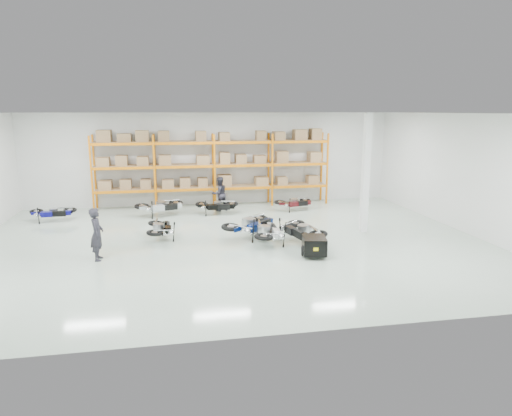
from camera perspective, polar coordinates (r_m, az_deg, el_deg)
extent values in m
plane|color=#ABBEAD|center=(16.33, -3.12, -4.27)|extent=(18.00, 18.00, 0.00)
plane|color=white|center=(15.66, -3.31, 11.73)|extent=(18.00, 18.00, 0.00)
plane|color=silver|center=(22.75, -5.44, 6.13)|extent=(18.00, 0.00, 18.00)
plane|color=silver|center=(9.07, 2.34, -2.92)|extent=(18.00, 0.00, 18.00)
plane|color=silver|center=(19.15, 24.65, 3.96)|extent=(0.00, 14.00, 14.00)
cube|color=orange|center=(22.04, -19.87, 3.96)|extent=(0.08, 0.08, 3.50)
cube|color=orange|center=(22.92, -19.51, 4.28)|extent=(0.08, 0.08, 3.50)
cube|color=orange|center=(21.75, -12.57, 4.30)|extent=(0.08, 0.08, 3.50)
cube|color=orange|center=(22.64, -12.49, 4.60)|extent=(0.08, 0.08, 3.50)
cube|color=orange|center=(21.82, -5.18, 4.56)|extent=(0.08, 0.08, 3.50)
cube|color=orange|center=(22.71, -5.39, 4.85)|extent=(0.08, 0.08, 3.50)
cube|color=orange|center=(22.24, 2.04, 4.75)|extent=(0.08, 0.08, 3.50)
cube|color=orange|center=(23.11, 1.57, 5.03)|extent=(0.08, 0.08, 3.50)
cube|color=orange|center=(23.00, 8.90, 4.85)|extent=(0.08, 0.08, 3.50)
cube|color=orange|center=(23.85, 8.19, 5.13)|extent=(0.08, 0.08, 3.50)
cube|color=orange|center=(21.98, -16.11, 1.94)|extent=(2.70, 0.08, 0.12)
cube|color=orange|center=(22.86, -15.90, 2.33)|extent=(2.70, 0.08, 0.12)
cube|color=#98744E|center=(22.41, -16.01, 2.32)|extent=(2.68, 0.88, 0.02)
cube|color=#98744E|center=(22.37, -16.05, 2.90)|extent=(2.40, 0.70, 0.44)
cube|color=orange|center=(21.87, -8.80, 2.23)|extent=(2.70, 0.08, 0.12)
cube|color=orange|center=(22.75, -8.86, 2.61)|extent=(2.70, 0.08, 0.12)
cube|color=#98744E|center=(22.30, -8.84, 2.60)|extent=(2.68, 0.88, 0.02)
cube|color=#98744E|center=(22.26, -8.86, 3.19)|extent=(2.40, 0.70, 0.44)
cube|color=orange|center=(22.11, -1.52, 2.48)|extent=(2.70, 0.08, 0.12)
cube|color=orange|center=(22.99, -1.87, 2.85)|extent=(2.70, 0.08, 0.12)
cube|color=#98744E|center=(22.54, -1.70, 2.84)|extent=(2.68, 0.88, 0.02)
cube|color=#98744E|center=(22.50, -1.70, 3.42)|extent=(2.40, 0.70, 0.44)
cube|color=orange|center=(22.70, 5.49, 2.68)|extent=(2.70, 0.08, 0.12)
cube|color=orange|center=(23.56, 4.89, 3.04)|extent=(2.70, 0.08, 0.12)
cube|color=#98744E|center=(23.12, 5.19, 3.03)|extent=(2.68, 0.88, 0.02)
cube|color=#98744E|center=(23.09, 5.20, 3.60)|extent=(2.40, 0.70, 0.44)
cube|color=orange|center=(21.82, -16.28, 4.79)|extent=(2.70, 0.08, 0.12)
cube|color=orange|center=(22.71, -16.06, 5.07)|extent=(2.70, 0.08, 0.12)
cube|color=#98744E|center=(22.25, -16.18, 5.11)|extent=(2.68, 0.88, 0.02)
cube|color=#98744E|center=(22.23, -16.21, 5.70)|extent=(2.40, 0.70, 0.44)
cube|color=orange|center=(21.71, -8.89, 5.09)|extent=(2.70, 0.08, 0.12)
cube|color=orange|center=(22.60, -8.96, 5.36)|extent=(2.70, 0.08, 0.12)
cube|color=#98744E|center=(22.15, -8.93, 5.41)|extent=(2.68, 0.88, 0.02)
cube|color=#98744E|center=(22.12, -8.95, 6.00)|extent=(2.40, 0.70, 0.44)
cube|color=orange|center=(21.95, -1.54, 5.31)|extent=(2.70, 0.08, 0.12)
cube|color=orange|center=(22.84, -1.89, 5.57)|extent=(2.70, 0.08, 0.12)
cube|color=#98744E|center=(22.39, -1.72, 5.62)|extent=(2.68, 0.88, 0.02)
cube|color=#98744E|center=(22.36, -1.72, 6.21)|extent=(2.40, 0.70, 0.44)
cube|color=orange|center=(22.55, 5.54, 5.44)|extent=(2.70, 0.08, 0.12)
cube|color=orange|center=(23.41, 4.94, 5.69)|extent=(2.70, 0.08, 0.12)
cube|color=#98744E|center=(22.97, 5.24, 5.74)|extent=(2.68, 0.88, 0.02)
cube|color=#98744E|center=(22.95, 5.25, 6.31)|extent=(2.40, 0.70, 0.44)
cube|color=orange|center=(21.71, -16.45, 7.66)|extent=(2.70, 0.08, 0.12)
cube|color=orange|center=(22.61, -16.22, 7.84)|extent=(2.70, 0.08, 0.12)
cube|color=#98744E|center=(22.16, -16.35, 7.93)|extent=(2.68, 0.88, 0.02)
cube|color=#98744E|center=(22.14, -16.38, 8.52)|extent=(2.40, 0.70, 0.44)
cube|color=orange|center=(21.60, -8.99, 7.99)|extent=(2.70, 0.08, 0.12)
cube|color=orange|center=(22.50, -9.05, 8.14)|extent=(2.70, 0.08, 0.12)
cube|color=#98744E|center=(22.05, -9.02, 8.25)|extent=(2.68, 0.88, 0.02)
cube|color=#98744E|center=(22.03, -9.04, 8.85)|extent=(2.40, 0.70, 0.44)
cube|color=orange|center=(21.85, -1.55, 8.17)|extent=(2.70, 0.08, 0.12)
cube|color=orange|center=(22.74, -1.91, 8.33)|extent=(2.70, 0.08, 0.12)
cube|color=#98744E|center=(22.29, -1.73, 8.43)|extent=(2.68, 0.88, 0.02)
cube|color=#98744E|center=(22.28, -1.74, 9.02)|extent=(2.40, 0.70, 0.44)
cube|color=orange|center=(22.45, 5.60, 8.23)|extent=(2.70, 0.08, 0.12)
cube|color=orange|center=(23.32, 4.99, 8.38)|extent=(2.70, 0.08, 0.12)
cube|color=#98744E|center=(22.88, 5.29, 8.48)|extent=(2.68, 0.88, 0.02)
cube|color=#98744E|center=(22.86, 5.30, 9.06)|extent=(2.40, 0.70, 0.44)
cube|color=white|center=(17.72, 13.55, 4.15)|extent=(0.25, 0.25, 4.50)
cube|color=black|center=(14.73, 7.28, -4.61)|extent=(0.88, 1.04, 0.53)
cube|color=yellow|center=(14.31, 7.84, -5.13)|extent=(0.16, 0.05, 0.11)
torus|color=black|center=(14.69, 5.90, -5.42)|extent=(0.08, 0.37, 0.37)
torus|color=black|center=(14.90, 8.61, -5.23)|extent=(0.08, 0.37, 0.37)
cylinder|color=black|center=(15.29, 6.58, -3.78)|extent=(0.20, 0.86, 0.04)
imported|color=#23212A|center=(15.02, -19.27, -3.11)|extent=(0.40, 0.61, 1.66)
imported|color=#22212A|center=(21.24, -4.58, 1.77)|extent=(0.96, 0.87, 1.60)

